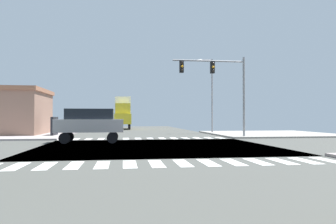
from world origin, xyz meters
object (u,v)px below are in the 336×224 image
street_lamp (210,89)px  box_truck_trailing_1 (123,112)px  traffic_signal_mast (217,78)px  suv_crossing_3 (90,123)px

street_lamp → box_truck_trailing_1: (-9.48, 14.83, -2.32)m
traffic_signal_mast → street_lamp: size_ratio=0.85×
suv_crossing_3 → box_truck_trailing_1: size_ratio=0.64×
traffic_signal_mast → suv_crossing_3: traffic_signal_mast is taller
traffic_signal_mast → suv_crossing_3: (-10.28, -3.67, -3.74)m
street_lamp → box_truck_trailing_1: size_ratio=1.14×
traffic_signal_mast → street_lamp: 7.83m
suv_crossing_3 → box_truck_trailing_1: bearing=175.0°
box_truck_trailing_1 → traffic_signal_mast: bearing=109.6°
street_lamp → suv_crossing_3: 16.71m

